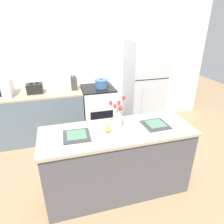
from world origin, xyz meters
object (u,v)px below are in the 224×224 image
(plate_setting_left, at_px, (77,136))
(plate_setting_right, at_px, (155,124))
(pear_figurine, at_px, (108,129))
(stove_range, at_px, (98,110))
(cooking_pot, at_px, (102,84))
(refrigerator, at_px, (144,85))
(flower_vase, at_px, (118,117))
(knife_block, at_px, (74,84))
(toaster, at_px, (35,88))

(plate_setting_left, distance_m, plate_setting_right, 0.95)
(pear_figurine, bearing_deg, stove_range, 82.05)
(plate_setting_right, relative_size, cooking_pot, 1.25)
(stove_range, distance_m, cooking_pot, 0.53)
(refrigerator, xyz_separation_m, flower_vase, (-1.04, -1.55, 0.17))
(plate_setting_left, height_order, plate_setting_right, same)
(cooking_pot, height_order, knife_block, knife_block)
(toaster, xyz_separation_m, knife_block, (0.67, 0.01, 0.03))
(flower_vase, xyz_separation_m, plate_setting_right, (0.46, -0.06, -0.13))
(flower_vase, relative_size, cooking_pot, 1.66)
(flower_vase, relative_size, toaster, 1.43)
(plate_setting_right, bearing_deg, cooking_pot, 100.80)
(flower_vase, bearing_deg, plate_setting_left, -173.22)
(cooking_pot, bearing_deg, refrigerator, 0.68)
(refrigerator, height_order, cooking_pot, refrigerator)
(refrigerator, height_order, flower_vase, refrigerator)
(stove_range, bearing_deg, refrigerator, 0.04)
(stove_range, distance_m, flower_vase, 1.66)
(flower_vase, bearing_deg, pear_figurine, -155.34)
(pear_figurine, distance_m, plate_setting_left, 0.35)
(refrigerator, relative_size, pear_figurine, 14.72)
(toaster, relative_size, knife_block, 1.04)
(refrigerator, relative_size, cooking_pot, 7.26)
(plate_setting_left, bearing_deg, toaster, 108.21)
(pear_figurine, relative_size, toaster, 0.42)
(flower_vase, height_order, toaster, flower_vase)
(flower_vase, distance_m, plate_setting_left, 0.51)
(flower_vase, xyz_separation_m, pear_figurine, (-0.14, -0.06, -0.09))
(knife_block, bearing_deg, plate_setting_right, -63.36)
(flower_vase, relative_size, knife_block, 1.48)
(stove_range, relative_size, toaster, 3.24)
(refrigerator, bearing_deg, knife_block, 179.76)
(refrigerator, bearing_deg, plate_setting_right, -109.62)
(refrigerator, xyz_separation_m, pear_figurine, (-1.18, -1.61, 0.07))
(pear_figurine, relative_size, cooking_pot, 0.49)
(flower_vase, height_order, pear_figurine, flower_vase)
(toaster, bearing_deg, pear_figurine, -61.33)
(stove_range, relative_size, knife_block, 3.36)
(refrigerator, bearing_deg, toaster, -179.76)
(knife_block, bearing_deg, toaster, -178.75)
(flower_vase, distance_m, knife_block, 1.59)
(refrigerator, xyz_separation_m, toaster, (-2.05, -0.01, 0.12))
(refrigerator, distance_m, cooking_pot, 0.88)
(flower_vase, distance_m, plate_setting_right, 0.48)
(pear_figurine, relative_size, knife_block, 0.44)
(stove_range, height_order, knife_block, knife_block)
(toaster, xyz_separation_m, cooking_pot, (1.17, -0.00, -0.01))
(toaster, distance_m, cooking_pot, 1.17)
(plate_setting_left, bearing_deg, refrigerator, 46.49)
(knife_block, bearing_deg, flower_vase, -77.42)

